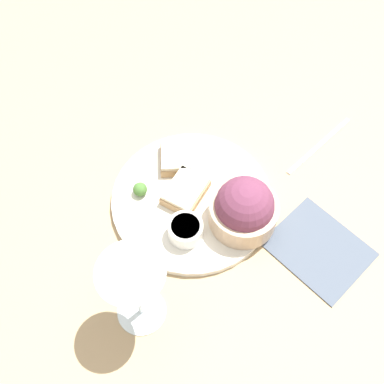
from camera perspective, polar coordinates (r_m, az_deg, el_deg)
name	(u,v)px	position (r m, az deg, el deg)	size (l,w,h in m)	color
ground_plane	(192,202)	(0.86, 0.00, -1.16)	(4.00, 4.00, 0.00)	tan
dinner_plate	(192,200)	(0.85, 0.00, -0.93)	(0.28, 0.28, 0.01)	silver
salad_bowl	(244,209)	(0.80, 6.14, -2.02)	(0.12, 0.12, 0.10)	tan
sauce_ramekin	(185,230)	(0.80, -0.78, -4.47)	(0.06, 0.06, 0.03)	white
cheese_toast_near	(184,193)	(0.84, -0.90, -0.12)	(0.08, 0.06, 0.03)	tan
cheese_toast_far	(176,158)	(0.88, -1.94, 4.10)	(0.09, 0.08, 0.03)	tan
wine_glass	(134,285)	(0.67, -6.90, -10.86)	(0.09, 0.09, 0.17)	silver
garnish	(140,189)	(0.85, -6.17, 0.32)	(0.03, 0.03, 0.03)	#477533
napkin	(319,248)	(0.84, 14.83, -6.49)	(0.17, 0.19, 0.01)	#4C5666
fork	(319,145)	(0.96, 14.86, 5.41)	(0.18, 0.07, 0.01)	silver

